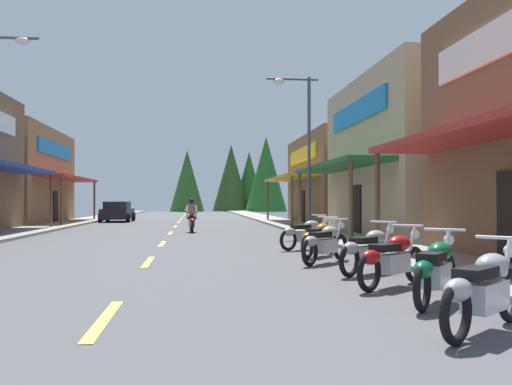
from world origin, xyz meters
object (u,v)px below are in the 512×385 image
Objects in this scene: motorcycle_parked_right_4 at (325,242)px; parked_car_curbside at (117,212)px; motorcycle_parked_right_0 at (484,289)px; motorcycle_parked_right_1 at (436,269)px; streetlamp_right at (301,133)px; motorcycle_parked_right_2 at (392,258)px; motorcycle_parked_right_5 at (319,238)px; rider_cruising_lead at (192,218)px; motorcycle_parked_right_6 at (306,233)px; motorcycle_parked_right_3 at (370,249)px.

parked_car_curbside reaches higher than motorcycle_parked_right_4.
motorcycle_parked_right_1 is (0.23, 1.76, 0.00)m from motorcycle_parked_right_0.
parked_car_curbside is at bearing 120.41° from streetlamp_right.
motorcycle_parked_right_0 is at bearing -133.10° from motorcycle_parked_right_2.
rider_cruising_lead reaches higher than motorcycle_parked_right_5.
motorcycle_parked_right_4 is at bearing 53.84° from motorcycle_parked_right_2.
rider_cruising_lead is at bearing 147.57° from streetlamp_right.
motorcycle_parked_right_4 is 0.90× the size of motorcycle_parked_right_6.
motorcycle_parked_right_0 is 6.93m from motorcycle_parked_right_4.
motorcycle_parked_right_0 is at bearing -94.25° from streetlamp_right.
motorcycle_parked_right_0 and motorcycle_parked_right_1 have the same top height.
parked_car_curbside reaches higher than motorcycle_parked_right_3.
motorcycle_parked_right_0 is at bearing -134.29° from motorcycle_parked_right_3.
motorcycle_parked_right_1 and motorcycle_parked_right_4 have the same top height.
motorcycle_parked_right_0 is 1.77m from motorcycle_parked_right_1.
motorcycle_parked_right_0 is 0.95× the size of motorcycle_parked_right_5.
streetlamp_right reaches higher than rider_cruising_lead.
rider_cruising_lead is (-3.37, 11.89, 0.17)m from motorcycle_parked_right_5.
motorcycle_parked_right_0 is 1.01× the size of motorcycle_parked_right_3.
motorcycle_parked_right_3 is at bearing -169.55° from rider_cruising_lead.
motorcycle_parked_right_1 is 33.61m from parked_car_curbside.
motorcycle_parked_right_3 is at bearing -139.47° from motorcycle_parked_right_5.
motorcycle_parked_right_3 is (0.16, 1.71, 0.00)m from motorcycle_parked_right_2.
motorcycle_parked_right_2 is (0.14, 3.28, 0.00)m from motorcycle_parked_right_0.
streetlamp_right reaches higher than motorcycle_parked_right_0.
streetlamp_right is at bearing 45.30° from motorcycle_parked_right_0.
motorcycle_parked_right_0 is 0.79× the size of rider_cruising_lead.
motorcycle_parked_right_3 is 0.39× the size of parked_car_curbside.
motorcycle_parked_right_3 is at bearing -121.34° from motorcycle_parked_right_6.
motorcycle_parked_right_2 is 17.45m from rider_cruising_lead.
rider_cruising_lead is at bearing 48.21° from motorcycle_parked_right_1.
rider_cruising_lead reaches higher than parked_car_curbside.
motorcycle_parked_right_0 is at bearing -149.88° from motorcycle_parked_right_1.
motorcycle_parked_right_5 is (-0.08, 5.22, 0.00)m from motorcycle_parked_right_2.
motorcycle_parked_right_0 and motorcycle_parked_right_6 have the same top height.
parked_car_curbside is at bearing 77.19° from motorcycle_parked_right_6.
motorcycle_parked_right_4 and motorcycle_parked_right_5 have the same top height.
motorcycle_parked_right_2 is 1.72m from motorcycle_parked_right_3.
motorcycle_parked_right_0 and motorcycle_parked_right_2 have the same top height.
motorcycle_parked_right_2 is at bearing 47.14° from motorcycle_parked_right_0.
motorcycle_parked_right_2 is 7.33m from motorcycle_parked_right_6.
motorcycle_parked_right_6 is 25.13m from parked_car_curbside.
streetlamp_right is 9.83m from motorcycle_parked_right_5.
motorcycle_parked_right_3 is 5.62m from motorcycle_parked_right_6.
motorcycle_parked_right_4 is (-0.29, 3.65, 0.00)m from motorcycle_parked_right_2.
rider_cruising_lead is at bearing 60.69° from motorcycle_parked_right_2.
motorcycle_parked_right_4 is 28.53m from parked_car_curbside.
motorcycle_parked_right_2 is at bearing -94.68° from streetlamp_right.
streetlamp_right is 3.61× the size of motorcycle_parked_right_6.
parked_car_curbside is (-5.22, 13.81, 0.03)m from rider_cruising_lead.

